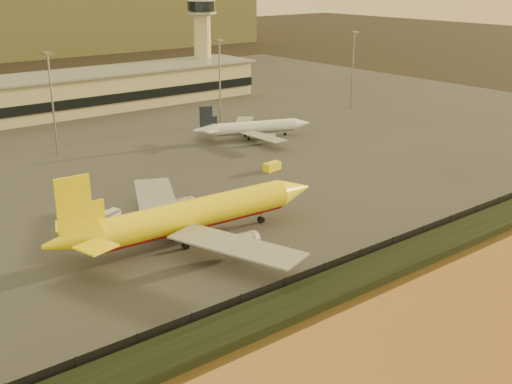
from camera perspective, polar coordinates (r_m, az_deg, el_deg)
ground at (r=111.78m, az=3.57°, el=-4.39°), size 900.00×900.00×0.00m
embankment at (r=100.77m, az=10.12°, el=-6.98°), size 320.00×7.00×1.40m
tarmac at (r=189.34m, az=-16.14°, el=4.80°), size 320.00×220.00×0.20m
perimeter_fence at (r=102.89m, az=8.47°, el=-5.95°), size 300.00×0.05×2.20m
control_tower at (r=250.17m, az=-4.81°, el=13.82°), size 11.20×11.20×35.50m
apron_light_masts at (r=174.91m, az=-9.42°, el=9.39°), size 152.20×12.20×25.40m
dhl_cargo_jet at (r=110.22m, az=-5.69°, el=-2.11°), size 51.48×50.36×15.38m
white_narrowbody_jet at (r=178.92m, az=-0.26°, el=5.74°), size 32.72×30.95×9.74m
gse_vehicle_yellow at (r=149.70m, az=1.44°, el=2.29°), size 4.58×2.57×1.95m
gse_vehicle_white at (r=122.36m, az=-12.95°, el=-2.13°), size 4.74×3.08×1.97m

